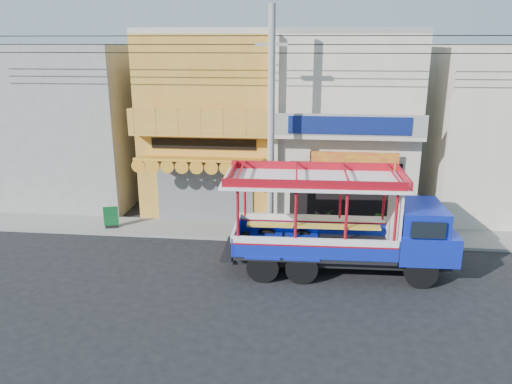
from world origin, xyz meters
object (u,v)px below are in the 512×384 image
songthaew_truck (356,225)px  potted_plant_a (321,220)px  green_sign (111,219)px  utility_pole (275,116)px  potted_plant_b (379,227)px

songthaew_truck → potted_plant_a: bearing=106.6°
green_sign → potted_plant_a: green_sign is taller
utility_pole → songthaew_truck: (2.97, -2.57, -3.30)m
songthaew_truck → potted_plant_a: 3.88m
utility_pole → potted_plant_a: 4.95m
songthaew_truck → potted_plant_b: bearing=67.2°
songthaew_truck → potted_plant_a: size_ratio=8.55×
potted_plant_a → green_sign: bearing=141.9°
utility_pole → green_sign: 8.30m
potted_plant_a → potted_plant_b: size_ratio=0.91×
utility_pole → potted_plant_b: size_ratio=27.84×
utility_pole → green_sign: (-6.95, 0.36, -4.53)m
utility_pole → green_sign: size_ratio=30.45×
utility_pole → potted_plant_b: bearing=4.2°
songthaew_truck → utility_pole: bearing=139.2°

